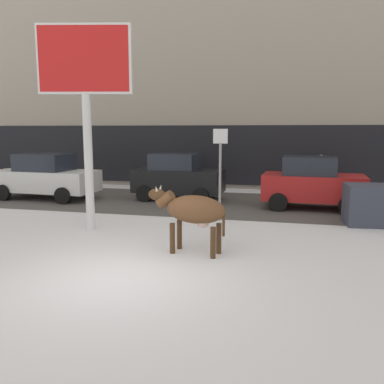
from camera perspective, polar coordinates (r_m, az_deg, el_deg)
ground_plane at (r=8.13m, az=-10.38°, el=-11.55°), size 120.00×120.00×0.00m
road_strip at (r=15.79m, az=1.76°, el=-1.51°), size 60.00×5.60×0.01m
building_facade at (r=22.89m, az=5.65°, el=17.91°), size 44.00×6.10×13.00m
cow_brown at (r=9.22m, az=0.10°, el=-2.58°), size 1.93×0.81×1.54m
billboard at (r=11.75m, az=-14.69°, el=15.84°), size 2.50×0.75×5.56m
car_white_sedan at (r=17.67m, az=-19.74°, el=2.04°), size 4.28×2.14×1.84m
car_black_hatchback at (r=16.40m, az=-1.96°, el=2.14°), size 3.58×2.06×1.86m
car_red_hatchback at (r=15.13m, az=16.41°, el=1.23°), size 3.58×2.06×1.86m
pedestrian_near_billboard at (r=19.00m, az=-0.03°, el=2.89°), size 0.36×0.24×1.73m
pedestrian_by_cars at (r=19.11m, az=-1.44°, el=2.92°), size 0.36×0.24×1.73m
pedestrian_far_left at (r=18.53m, az=17.47°, el=2.34°), size 0.36×0.24×1.73m
dumpster at (r=13.20m, az=24.21°, el=-1.66°), size 1.78×1.23×1.20m
street_sign at (r=12.52m, az=3.94°, el=3.51°), size 0.44×0.08×2.82m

